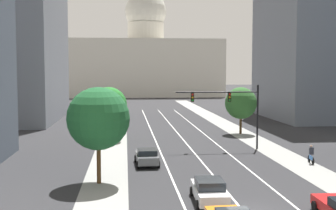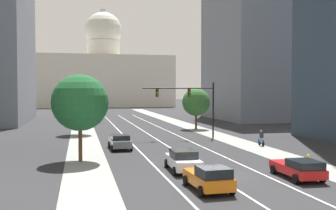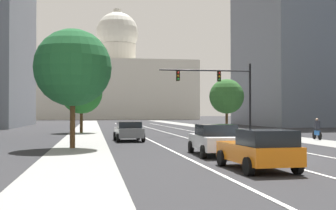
{
  "view_description": "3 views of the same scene",
  "coord_description": "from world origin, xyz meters",
  "px_view_note": "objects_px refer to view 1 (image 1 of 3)",
  "views": [
    {
      "loc": [
        -7.04,
        -25.57,
        8.48
      ],
      "look_at": [
        -2.43,
        22.68,
        4.74
      ],
      "focal_mm": 47.9,
      "sensor_mm": 36.0,
      "label": 1
    },
    {
      "loc": [
        -9.13,
        -26.11,
        5.91
      ],
      "look_at": [
        1.94,
        23.84,
        4.06
      ],
      "focal_mm": 42.97,
      "sensor_mm": 36.0,
      "label": 2
    },
    {
      "loc": [
        -7.84,
        -19.61,
        2.17
      ],
      "look_at": [
        -0.45,
        24.09,
        2.92
      ],
      "focal_mm": 47.5,
      "sensor_mm": 36.0,
      "label": 3
    }
  ],
  "objects_px": {
    "capitol_building": "(146,62)",
    "street_tree_mid_left": "(98,119)",
    "car_white": "(209,190)",
    "street_tree_near_left": "(109,106)",
    "traffic_signal_mast": "(232,104)",
    "car_gray": "(147,157)",
    "cyclist": "(311,154)",
    "street_tree_far_right": "(241,103)"
  },
  "relations": [
    {
      "from": "capitol_building",
      "to": "cyclist",
      "type": "xyz_separation_m",
      "value": [
        9.79,
        -114.29,
        -10.53
      ]
    },
    {
      "from": "capitol_building",
      "to": "street_tree_mid_left",
      "type": "xyz_separation_m",
      "value": [
        -9.06,
        -119.66,
        -6.48
      ]
    },
    {
      "from": "cyclist",
      "to": "street_tree_far_right",
      "type": "relative_size",
      "value": 0.27
    },
    {
      "from": "capitol_building",
      "to": "car_gray",
      "type": "relative_size",
      "value": 11.72
    },
    {
      "from": "capitol_building",
      "to": "car_gray",
      "type": "xyz_separation_m",
      "value": [
        -5.16,
        -113.48,
        -10.61
      ]
    },
    {
      "from": "cyclist",
      "to": "street_tree_near_left",
      "type": "height_order",
      "value": "street_tree_near_left"
    },
    {
      "from": "cyclist",
      "to": "traffic_signal_mast",
      "type": "bearing_deg",
      "value": 38.17
    },
    {
      "from": "car_white",
      "to": "cyclist",
      "type": "height_order",
      "value": "cyclist"
    },
    {
      "from": "cyclist",
      "to": "car_white",
      "type": "bearing_deg",
      "value": 138.32
    },
    {
      "from": "car_gray",
      "to": "cyclist",
      "type": "relative_size",
      "value": 2.44
    },
    {
      "from": "traffic_signal_mast",
      "to": "capitol_building",
      "type": "bearing_deg",
      "value": 92.35
    },
    {
      "from": "traffic_signal_mast",
      "to": "car_white",
      "type": "bearing_deg",
      "value": -107.53
    },
    {
      "from": "street_tree_far_right",
      "to": "car_white",
      "type": "bearing_deg",
      "value": -108.19
    },
    {
      "from": "traffic_signal_mast",
      "to": "street_tree_far_right",
      "type": "distance_m",
      "value": 11.96
    },
    {
      "from": "car_gray",
      "to": "traffic_signal_mast",
      "type": "bearing_deg",
      "value": -54.28
    },
    {
      "from": "car_gray",
      "to": "car_white",
      "type": "bearing_deg",
      "value": -165.8
    },
    {
      "from": "car_white",
      "to": "cyclist",
      "type": "distance_m",
      "value": 15.98
    },
    {
      "from": "capitol_building",
      "to": "street_tree_near_left",
      "type": "relative_size",
      "value": 7.56
    },
    {
      "from": "cyclist",
      "to": "street_tree_far_right",
      "type": "distance_m",
      "value": 19.75
    },
    {
      "from": "capitol_building",
      "to": "traffic_signal_mast",
      "type": "relative_size",
      "value": 5.47
    },
    {
      "from": "traffic_signal_mast",
      "to": "street_tree_mid_left",
      "type": "xyz_separation_m",
      "value": [
        -13.41,
        -13.52,
        0.02
      ]
    },
    {
      "from": "car_white",
      "to": "cyclist",
      "type": "bearing_deg",
      "value": -44.41
    },
    {
      "from": "traffic_signal_mast",
      "to": "street_tree_near_left",
      "type": "xyz_separation_m",
      "value": [
        -13.42,
        7.21,
        -0.61
      ]
    },
    {
      "from": "traffic_signal_mast",
      "to": "car_gray",
      "type": "bearing_deg",
      "value": -142.33
    },
    {
      "from": "car_white",
      "to": "cyclist",
      "type": "xyz_separation_m",
      "value": [
        11.51,
        11.07,
        0.05
      ]
    },
    {
      "from": "street_tree_mid_left",
      "to": "street_tree_far_right",
      "type": "xyz_separation_m",
      "value": [
        17.36,
        24.78,
        -0.76
      ]
    },
    {
      "from": "car_gray",
      "to": "traffic_signal_mast",
      "type": "height_order",
      "value": "traffic_signal_mast"
    },
    {
      "from": "traffic_signal_mast",
      "to": "street_tree_mid_left",
      "type": "relative_size",
      "value": 1.24
    },
    {
      "from": "car_white",
      "to": "street_tree_near_left",
      "type": "height_order",
      "value": "street_tree_near_left"
    },
    {
      "from": "capitol_building",
      "to": "street_tree_mid_left",
      "type": "height_order",
      "value": "capitol_building"
    },
    {
      "from": "capitol_building",
      "to": "street_tree_mid_left",
      "type": "distance_m",
      "value": 120.17
    },
    {
      "from": "car_gray",
      "to": "cyclist",
      "type": "distance_m",
      "value": 14.98
    },
    {
      "from": "street_tree_far_right",
      "to": "cyclist",
      "type": "bearing_deg",
      "value": -85.59
    },
    {
      "from": "street_tree_near_left",
      "to": "street_tree_mid_left",
      "type": "height_order",
      "value": "street_tree_mid_left"
    },
    {
      "from": "car_white",
      "to": "street_tree_near_left",
      "type": "relative_size",
      "value": 0.72
    },
    {
      "from": "street_tree_far_right",
      "to": "street_tree_near_left",
      "type": "bearing_deg",
      "value": -166.86
    },
    {
      "from": "street_tree_near_left",
      "to": "capitol_building",
      "type": "bearing_deg",
      "value": 84.76
    },
    {
      "from": "street_tree_near_left",
      "to": "car_gray",
      "type": "bearing_deg",
      "value": -74.98
    },
    {
      "from": "traffic_signal_mast",
      "to": "street_tree_mid_left",
      "type": "bearing_deg",
      "value": -134.78
    },
    {
      "from": "car_white",
      "to": "street_tree_near_left",
      "type": "bearing_deg",
      "value": 17.24
    },
    {
      "from": "capitol_building",
      "to": "street_tree_near_left",
      "type": "distance_m",
      "value": 99.6
    },
    {
      "from": "street_tree_mid_left",
      "to": "capitol_building",
      "type": "bearing_deg",
      "value": 85.67
    }
  ]
}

